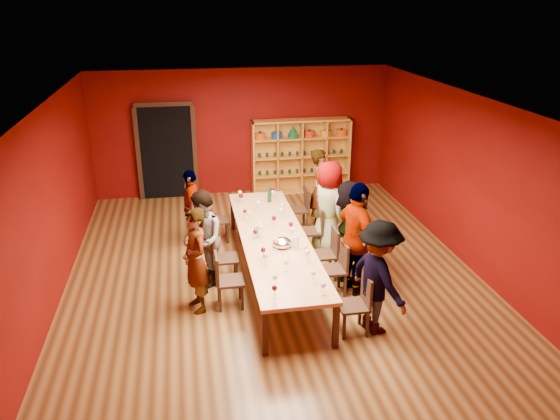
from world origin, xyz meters
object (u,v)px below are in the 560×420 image
at_px(chair_person_left_1, 224,278).
at_px(chair_person_left_2, 220,255).
at_px(chair_person_right_0, 359,301).
at_px(chair_person_right_2, 328,251).
at_px(person_right_2, 350,229).
at_px(person_right_3, 329,207).
at_px(chair_person_right_1, 337,266).
at_px(person_right_4, 320,189).
at_px(chair_person_left_4, 214,218).
at_px(tasting_table, 274,240).
at_px(chair_person_right_3, 314,228).
at_px(chair_person_right_4, 302,207).
at_px(person_right_0, 378,278).
at_px(person_right_1, 357,239).
at_px(wine_bottle, 269,196).
at_px(person_left_4, 192,207).
at_px(person_left_1, 196,261).
at_px(person_left_2, 203,239).
at_px(spittoon_bowl, 282,243).
at_px(shelving_unit, 301,152).

distance_m(chair_person_left_1, chair_person_left_2, 0.79).
bearing_deg(chair_person_right_0, chair_person_right_2, 90.00).
height_order(person_right_2, person_right_3, person_right_3).
distance_m(chair_person_left_2, chair_person_right_1, 1.95).
height_order(chair_person_right_0, person_right_4, person_right_4).
xyz_separation_m(chair_person_right_1, person_right_4, (0.38, 2.68, 0.35)).
xyz_separation_m(chair_person_left_4, chair_person_right_2, (1.82, -1.85, 0.00)).
relative_size(tasting_table, chair_person_right_0, 5.06).
height_order(chair_person_right_3, chair_person_right_4, same).
bearing_deg(person_right_4, person_right_0, -160.62).
bearing_deg(chair_person_left_4, person_right_1, -48.54).
bearing_deg(wine_bottle, chair_person_right_4, 21.34).
relative_size(person_right_3, chair_person_right_4, 1.99).
relative_size(tasting_table, person_left_4, 3.02).
bearing_deg(person_right_0, chair_person_right_1, -4.44).
relative_size(person_right_0, wine_bottle, 5.10).
bearing_deg(person_left_1, person_right_3, 105.92).
bearing_deg(chair_person_right_3, chair_person_left_4, 155.07).
relative_size(person_left_4, chair_person_right_2, 1.68).
height_order(person_left_1, chair_person_left_4, person_left_1).
xyz_separation_m(chair_person_left_1, person_right_3, (2.08, 1.64, 0.39)).
distance_m(person_right_0, person_right_2, 1.67).
height_order(person_left_2, chair_person_right_0, person_left_2).
bearing_deg(person_left_1, person_left_4, 162.53).
xyz_separation_m(person_right_0, spittoon_bowl, (-1.11, 1.43, -0.03)).
distance_m(person_right_1, wine_bottle, 2.61).
distance_m(tasting_table, person_right_1, 1.44).
bearing_deg(person_right_0, person_right_1, -20.04).
bearing_deg(person_right_0, person_right_2, -21.22).
relative_size(chair_person_right_1, spittoon_bowl, 2.80).
relative_size(chair_person_left_1, person_right_4, 0.53).
height_order(shelving_unit, person_right_0, shelving_unit).
distance_m(person_left_2, chair_person_right_1, 2.24).
distance_m(tasting_table, shelving_unit, 4.55).
bearing_deg(chair_person_right_4, wine_bottle, -158.66).
bearing_deg(chair_person_right_2, person_left_1, -164.21).
height_order(person_left_2, person_right_3, person_right_3).
bearing_deg(person_right_2, chair_person_right_3, 26.99).
height_order(person_right_0, spittoon_bowl, person_right_0).
distance_m(chair_person_left_2, spittoon_bowl, 1.10).
distance_m(chair_person_right_2, spittoon_bowl, 0.93).
height_order(person_right_2, person_right_4, person_right_2).
xyz_separation_m(shelving_unit, person_right_4, (-0.10, -2.37, -0.14)).
distance_m(chair_person_left_4, chair_person_right_4, 1.84).
height_order(chair_person_left_4, spittoon_bowl, spittoon_bowl).
xyz_separation_m(chair_person_right_1, person_right_2, (0.36, 0.56, 0.37)).
distance_m(person_left_4, chair_person_right_3, 2.40).
bearing_deg(person_right_4, person_left_1, 157.53).
bearing_deg(chair_person_left_4, spittoon_bowl, -64.88).
bearing_deg(chair_person_right_4, chair_person_left_4, -171.36).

